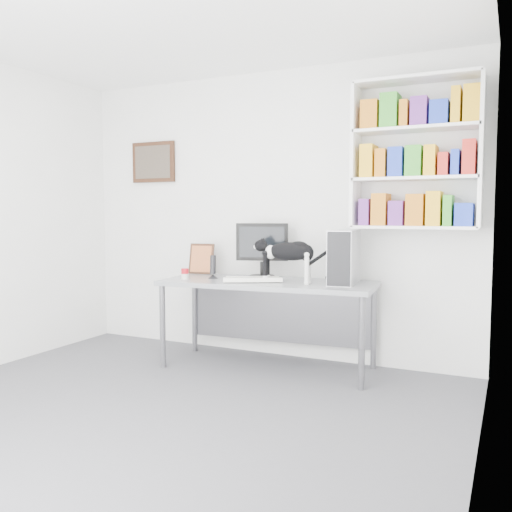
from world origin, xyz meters
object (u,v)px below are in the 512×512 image
pc_tower (344,257)px  leaning_print (202,258)px  keyboard (253,279)px  soup_can (185,274)px  speaker (213,266)px  cat (288,262)px  desk (268,325)px  bookshelf (416,154)px  monitor (262,250)px

pc_tower → leaning_print: pc_tower is taller
leaning_print → keyboard: bearing=-32.1°
leaning_print → soup_can: leaning_print is taller
keyboard → speaker: (-0.42, 0.05, 0.09)m
pc_tower → keyboard: bearing=-169.0°
speaker → cat: 0.74m
desk → speaker: (-0.52, -0.05, 0.50)m
bookshelf → keyboard: bookshelf is taller
bookshelf → leaning_print: bearing=-177.2°
leaning_print → pc_tower: bearing=-11.7°
bookshelf → speaker: bookshelf is taller
monitor → pc_tower: 0.81m
leaning_print → cat: 1.06m
desk → keyboard: (-0.10, -0.10, 0.41)m
bookshelf → desk: size_ratio=0.67×
desk → pc_tower: 0.90m
monitor → leaning_print: 0.66m
desk → pc_tower: bearing=5.4°
keyboard → soup_can: (-0.62, -0.12, 0.03)m
desk → pc_tower: (0.65, 0.12, 0.61)m
leaning_print → speaker: bearing=-51.3°
leaning_print → cat: cat is taller
speaker → bookshelf: bearing=-7.2°
monitor → pc_tower: monitor is taller
keyboard → cat: bearing=-20.3°
bookshelf → leaning_print: 2.19m
bookshelf → keyboard: (-1.28, -0.42, -1.06)m
pc_tower → leaning_print: size_ratio=1.47×
desk → monitor: size_ratio=3.64×
desk → leaning_print: leaning_print is taller
keyboard → cat: cat is taller
monitor → speaker: size_ratio=2.33×
monitor → keyboard: 0.40m
monitor → cat: 0.47m
pc_tower → soup_can: pc_tower is taller
cat → speaker: bearing=172.6°
desk → keyboard: size_ratio=3.67×
bookshelf → soup_can: (-1.90, -0.53, -1.03)m
pc_tower → cat: bearing=-163.3°
pc_tower → speaker: size_ratio=2.05×
monitor → bookshelf: bearing=-12.6°
bookshelf → desk: bookshelf is taller
monitor → soup_can: bearing=-159.5°
speaker → soup_can: speaker is taller
pc_tower → speaker: bearing=-177.1°
leaning_print → desk: bearing=-22.9°
bookshelf → speaker: 1.99m
pc_tower → bookshelf: bearing=15.5°
bookshelf → soup_can: bearing=-164.3°
monitor → soup_can: 0.74m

